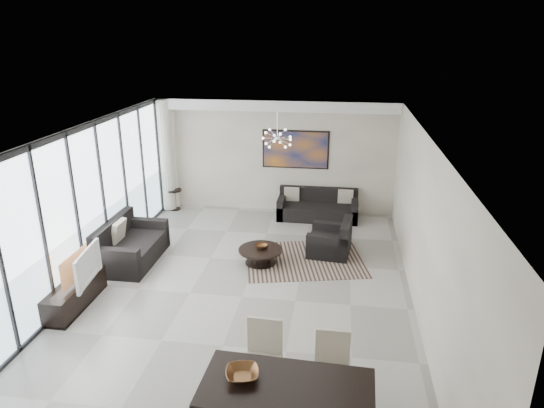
% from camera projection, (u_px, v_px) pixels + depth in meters
% --- Properties ---
extents(room_shell, '(6.00, 9.00, 2.90)m').
position_uv_depth(room_shell, '(267.00, 223.00, 8.08)').
color(room_shell, '#A8A39B').
rests_on(room_shell, ground).
extents(window_wall, '(0.37, 8.95, 2.90)m').
position_uv_depth(window_wall, '(81.00, 212.00, 8.52)').
color(window_wall, white).
rests_on(window_wall, floor).
extents(soffit, '(5.98, 0.40, 0.26)m').
position_uv_depth(soffit, '(275.00, 105.00, 11.70)').
color(soffit, white).
rests_on(soffit, room_shell).
extents(painting, '(1.68, 0.04, 0.98)m').
position_uv_depth(painting, '(295.00, 150.00, 12.17)').
color(painting, '#BB651A').
rests_on(painting, room_shell).
extents(chandelier, '(0.66, 0.66, 0.71)m').
position_uv_depth(chandelier, '(277.00, 138.00, 10.13)').
color(chandelier, silver).
rests_on(chandelier, room_shell).
extents(rug, '(2.72, 2.31, 0.01)m').
position_uv_depth(rug, '(304.00, 259.00, 10.03)').
color(rug, black).
rests_on(rug, floor).
extents(coffee_table, '(0.90, 0.90, 0.31)m').
position_uv_depth(coffee_table, '(261.00, 255.00, 9.83)').
color(coffee_table, black).
rests_on(coffee_table, floor).
extents(bowl_coffee, '(0.30, 0.30, 0.08)m').
position_uv_depth(bowl_coffee, '(262.00, 246.00, 9.81)').
color(bowl_coffee, brown).
rests_on(bowl_coffee, coffee_table).
extents(sofa_main, '(1.99, 0.81, 0.72)m').
position_uv_depth(sofa_main, '(318.00, 209.00, 12.19)').
color(sofa_main, black).
rests_on(sofa_main, floor).
extents(loveseat, '(0.98, 1.73, 0.87)m').
position_uv_depth(loveseat, '(130.00, 248.00, 9.89)').
color(loveseat, black).
rests_on(loveseat, floor).
extents(armchair, '(0.95, 0.99, 0.76)m').
position_uv_depth(armchair, '(331.00, 242.00, 10.24)').
color(armchair, black).
rests_on(armchair, floor).
extents(side_table, '(0.40, 0.40, 0.55)m').
position_uv_depth(side_table, '(174.00, 196.00, 12.73)').
color(side_table, black).
rests_on(side_table, floor).
extents(tv_console, '(0.41, 1.45, 0.45)m').
position_uv_depth(tv_console, '(75.00, 294.00, 8.29)').
color(tv_console, black).
rests_on(tv_console, floor).
extents(television, '(0.25, 1.02, 0.58)m').
position_uv_depth(television, '(82.00, 266.00, 8.15)').
color(television, gray).
rests_on(television, tv_console).
extents(dining_table, '(1.95, 1.04, 0.80)m').
position_uv_depth(dining_table, '(287.00, 392.00, 5.35)').
color(dining_table, black).
rests_on(dining_table, floor).
extents(dining_chair_nw, '(0.48, 0.48, 1.01)m').
position_uv_depth(dining_chair_nw, '(263.00, 351.00, 6.25)').
color(dining_chair_nw, beige).
rests_on(dining_chair_nw, floor).
extents(dining_chair_ne, '(0.44, 0.44, 0.95)m').
position_uv_depth(dining_chair_ne, '(332.00, 362.00, 6.09)').
color(dining_chair_ne, beige).
rests_on(dining_chair_ne, floor).
extents(bowl_dining, '(0.45, 0.45, 0.09)m').
position_uv_depth(bowl_dining, '(242.00, 374.00, 5.44)').
color(bowl_dining, brown).
rests_on(bowl_dining, dining_table).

